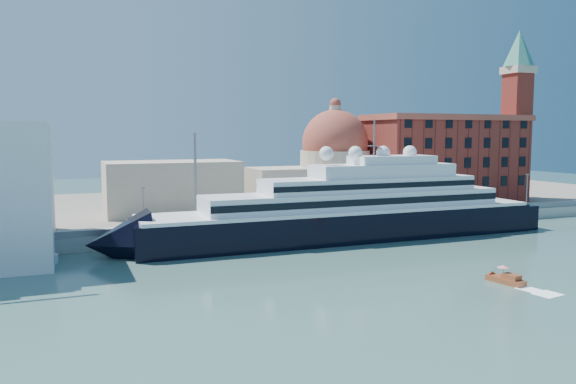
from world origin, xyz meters
name	(u,v)px	position (x,y,z in m)	size (l,w,h in m)	color
ground	(376,269)	(0.00, 0.00, 0.00)	(400.00, 400.00, 0.00)	#355C56
quay	(291,226)	(0.00, 34.00, 1.25)	(180.00, 10.00, 2.50)	gray
land	(235,205)	(0.00, 75.00, 1.00)	(260.00, 72.00, 2.00)	slate
quay_fence	(300,221)	(0.00, 29.50, 3.10)	(180.00, 0.10, 1.20)	slate
superyacht	(334,216)	(4.28, 23.00, 4.66)	(90.27, 12.51, 26.98)	black
service_barge	(13,261)	(-50.97, 22.18, 0.83)	(13.54, 7.72, 2.89)	white
water_taxi	(506,279)	(12.09, -13.82, 0.61)	(2.66, 5.60, 2.55)	maroon
warehouse	(445,158)	(52.00, 52.00, 13.79)	(43.00, 19.00, 23.25)	maroon
campanile	(517,104)	(76.00, 52.00, 28.76)	(8.40, 8.40, 47.00)	maroon
church	(279,172)	(6.39, 57.72, 10.91)	(66.00, 18.00, 25.50)	beige
lamp_posts	(234,188)	(-12.67, 32.27, 9.84)	(120.80, 2.40, 18.00)	slate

